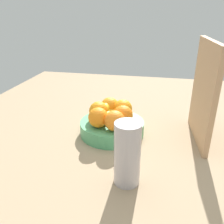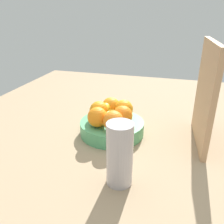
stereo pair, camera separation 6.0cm
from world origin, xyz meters
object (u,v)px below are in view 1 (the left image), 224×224
object	(u,v)px
orange_front_right	(123,109)
jar_lid	(100,110)
thermos_tumbler	(127,154)
orange_front_left	(123,115)
orange_back_left	(99,111)
banana_bunch	(105,113)
orange_back_right	(98,118)
orange_top_stack	(115,121)
fruit_bowl	(112,127)
orange_center	(109,106)
cutting_board	(204,93)

from	to	relation	value
orange_front_right	jar_lid	distance (cm)	22.98
orange_front_right	jar_lid	size ratio (longest dim) A/B	1.09
orange_front_right	thermos_tumbler	distance (cm)	32.11
orange_front_left	jar_lid	xyz separation A→B (cm)	(-22.52, -14.72, -8.41)
orange_back_left	thermos_tumbler	size ratio (longest dim) A/B	0.40
banana_bunch	thermos_tumbler	size ratio (longest dim) A/B	0.96
orange_back_left	banana_bunch	world-z (taller)	orange_back_left
orange_back_left	orange_back_right	xyz separation A→B (cm)	(5.83, 1.38, 0.00)
orange_front_left	orange_top_stack	world-z (taller)	same
fruit_bowl	orange_back_right	size ratio (longest dim) A/B	3.34
orange_top_stack	thermos_tumbler	world-z (taller)	thermos_tumbler
orange_front_right	orange_back_left	bearing A→B (deg)	-65.21
orange_front_left	orange_back_right	xyz separation A→B (cm)	(3.82, -8.51, 0.00)
orange_front_left	orange_center	bearing A→B (deg)	-136.45
orange_front_right	orange_center	world-z (taller)	same
banana_bunch	orange_back_left	bearing A→B (deg)	-86.28
fruit_bowl	orange_front_left	world-z (taller)	orange_front_left
orange_center	cutting_board	xyz separation A→B (cm)	(2.67, 34.91, 9.05)
jar_lid	thermos_tumbler	bearing A→B (deg)	22.59
cutting_board	orange_back_left	bearing A→B (deg)	-90.04
jar_lid	orange_front_right	bearing A→B (deg)	39.80
orange_front_left	orange_back_right	bearing A→B (deg)	-65.83
orange_back_left	cutting_board	world-z (taller)	cutting_board
orange_front_right	orange_top_stack	distance (cm)	11.47
thermos_tumbler	fruit_bowl	bearing A→B (deg)	-160.14
orange_front_right	orange_back_left	size ratio (longest dim) A/B	1.00
orange_front_left	orange_front_right	bearing A→B (deg)	-170.36
orange_front_right	jar_lid	bearing A→B (deg)	-140.20
orange_center	jar_lid	size ratio (longest dim) A/B	1.09
orange_back_left	orange_top_stack	xyz separation A→B (cm)	(7.33, 7.74, 0.00)
orange_front_left	orange_back_right	size ratio (longest dim) A/B	1.00
orange_front_right	orange_center	size ratio (longest dim) A/B	1.00
orange_front_right	jar_lid	world-z (taller)	orange_front_right
fruit_bowl	orange_front_right	size ratio (longest dim) A/B	3.34
fruit_bowl	jar_lid	xyz separation A→B (cm)	(-21.12, -10.25, -2.09)
orange_center	orange_back_right	bearing A→B (deg)	-7.37
cutting_board	thermos_tumbler	size ratio (longest dim) A/B	1.94
orange_center	thermos_tumbler	size ratio (longest dim) A/B	0.40
orange_back_right	orange_top_stack	distance (cm)	6.54
orange_front_left	banana_bunch	xyz separation A→B (cm)	(-2.17, -7.42, -0.60)
orange_center	orange_front_right	bearing A→B (deg)	77.59
orange_top_stack	cutting_board	distance (cm)	32.92
orange_front_right	thermos_tumbler	world-z (taller)	thermos_tumbler
banana_bunch	orange_front_right	bearing A→B (deg)	121.61
cutting_board	jar_lid	bearing A→B (deg)	-116.85
orange_front_right	orange_back_right	xyz separation A→B (cm)	(9.91, -7.47, 0.00)
orange_front_left	orange_back_left	world-z (taller)	same
orange_back_left	thermos_tumbler	distance (cm)	31.30
thermos_tumbler	jar_lid	world-z (taller)	thermos_tumbler
orange_back_right	orange_back_left	bearing A→B (deg)	-166.67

